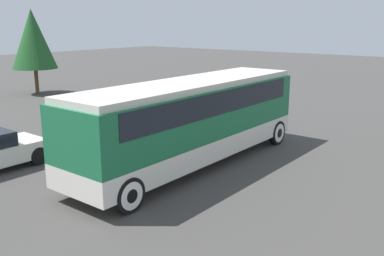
% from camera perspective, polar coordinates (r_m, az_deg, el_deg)
% --- Properties ---
extents(ground_plane, '(120.00, 120.00, 0.00)m').
position_cam_1_polar(ground_plane, '(16.44, 0.00, -4.92)').
color(ground_plane, '#423F3D').
extents(tour_bus, '(10.91, 2.70, 3.23)m').
position_cam_1_polar(tour_bus, '(15.99, 0.21, 1.78)').
color(tour_bus, silver).
rests_on(tour_bus, ground_plane).
extents(parked_car_mid, '(4.20, 1.78, 1.32)m').
position_cam_1_polar(parked_car_mid, '(23.59, -3.14, 2.53)').
color(parked_car_mid, navy).
rests_on(parked_car_mid, ground_plane).
extents(tree_center, '(3.29, 3.29, 6.29)m').
position_cam_1_polar(tree_center, '(34.52, -20.44, 11.05)').
color(tree_center, brown).
rests_on(tree_center, ground_plane).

